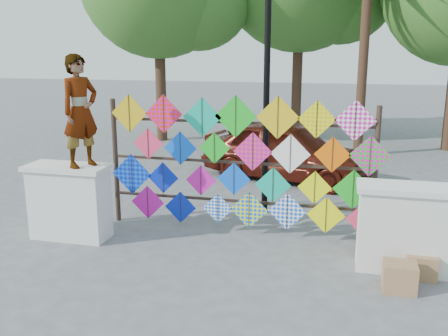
{
  "coord_description": "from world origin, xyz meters",
  "views": [
    {
      "loc": [
        1.78,
        -7.45,
        3.19
      ],
      "look_at": [
        -0.19,
        0.6,
        1.19
      ],
      "focal_mm": 40.0,
      "sensor_mm": 36.0,
      "label": 1
    }
  ],
  "objects": [
    {
      "name": "lamppost",
      "position": [
        0.3,
        2.0,
        2.69
      ],
      "size": [
        0.28,
        0.28,
        4.46
      ],
      "color": "black",
      "rests_on": "ground"
    },
    {
      "name": "parapet_left",
      "position": [
        -2.7,
        -0.2,
        0.65
      ],
      "size": [
        1.4,
        0.65,
        1.28
      ],
      "color": "silver",
      "rests_on": "ground"
    },
    {
      "name": "kite_rack",
      "position": [
        0.1,
        0.73,
        1.24
      ],
      "size": [
        4.9,
        0.24,
        2.43
      ],
      "color": "#30211B",
      "rests_on": "ground"
    },
    {
      "name": "parapet_right",
      "position": [
        2.7,
        -0.2,
        0.65
      ],
      "size": [
        1.4,
        0.65,
        1.28
      ],
      "color": "silver",
      "rests_on": "ground"
    },
    {
      "name": "vendor_woman",
      "position": [
        -2.38,
        -0.2,
        2.19
      ],
      "size": [
        0.67,
        0.79,
        1.82
      ],
      "primitive_type": "imported",
      "rotation": [
        0.0,
        0.0,
        1.14
      ],
      "color": "#99999E",
      "rests_on": "parapet_left"
    },
    {
      "name": "cardboard_box_near",
      "position": [
        2.61,
        -0.9,
        0.19
      ],
      "size": [
        0.44,
        0.39,
        0.39
      ],
      "primitive_type": "cube",
      "color": "#A0754D",
      "rests_on": "ground"
    },
    {
      "name": "cardboard_box_far",
      "position": [
        2.94,
        -0.41,
        0.18
      ],
      "size": [
        0.42,
        0.38,
        0.35
      ],
      "primitive_type": "cube",
      "color": "#A0754D",
      "rests_on": "ground"
    },
    {
      "name": "sedan",
      "position": [
        0.42,
        4.63,
        0.72
      ],
      "size": [
        4.52,
        2.79,
        1.44
      ],
      "primitive_type": "imported",
      "rotation": [
        0.0,
        0.0,
        1.29
      ],
      "color": "#4C150D",
      "rests_on": "ground"
    },
    {
      "name": "ground",
      "position": [
        0.0,
        0.0,
        0.0
      ],
      "size": [
        80.0,
        80.0,
        0.0
      ],
      "primitive_type": "plane",
      "color": "gray",
      "rests_on": "ground"
    }
  ]
}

